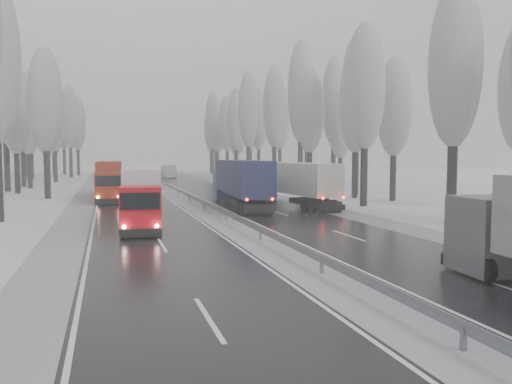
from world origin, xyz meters
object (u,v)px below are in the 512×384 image
truck_cream_box (289,180)px  truck_red_red (109,177)px  truck_blue_box (240,180)px  truck_red_white (143,190)px  box_truck_distant (169,171)px

truck_cream_box → truck_red_red: (-15.81, 12.45, 0.01)m
truck_blue_box → truck_red_white: truck_blue_box is taller
truck_cream_box → truck_red_red: bearing=136.1°
truck_red_red → box_truck_distant: bearing=77.3°
truck_cream_box → box_truck_distant: bearing=87.9°
truck_red_white → truck_red_red: truck_red_red is taller
box_truck_distant → truck_red_white: 69.17m
truck_red_white → truck_red_red: (-2.08, 20.02, 0.14)m
box_truck_distant → truck_red_white: bearing=-99.4°
truck_red_red → truck_red_white: bearing=-82.8°
truck_cream_box → truck_red_red: 20.12m
truck_cream_box → box_truck_distant: truck_cream_box is taller
truck_red_white → truck_blue_box: bearing=44.0°
truck_red_white → truck_red_red: size_ratio=0.94×
truck_blue_box → box_truck_distant: truck_blue_box is taller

